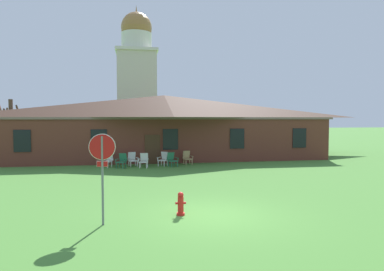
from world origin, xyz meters
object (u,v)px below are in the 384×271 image
at_px(lawn_chair_left_end, 133,159).
at_px(lawn_chair_under_eave, 187,157).
at_px(lawn_chair_middle, 144,160).
at_px(fire_hydrant, 181,204).
at_px(lawn_chair_right_end, 164,159).
at_px(lawn_chair_by_porch, 108,160).
at_px(stop_sign, 102,160).
at_px(lawn_chair_far_side, 172,159).
at_px(lawn_chair_near_door, 122,160).

bearing_deg(lawn_chair_left_end, lawn_chair_under_eave, 5.10).
bearing_deg(lawn_chair_middle, fire_hydrant, -85.49).
bearing_deg(lawn_chair_right_end, lawn_chair_left_end, 176.47).
bearing_deg(lawn_chair_middle, lawn_chair_left_end, 132.45).
relative_size(lawn_chair_by_porch, lawn_chair_left_end, 1.00).
relative_size(lawn_chair_by_porch, lawn_chair_middle, 1.00).
distance_m(stop_sign, lawn_chair_left_end, 12.94).
bearing_deg(stop_sign, lawn_chair_middle, 82.45).
bearing_deg(fire_hydrant, lawn_chair_under_eave, 80.01).
height_order(lawn_chair_by_porch, lawn_chair_far_side, same).
bearing_deg(fire_hydrant, lawn_chair_middle, 94.51).
distance_m(lawn_chair_near_door, lawn_chair_left_end, 0.96).
distance_m(lawn_chair_by_porch, lawn_chair_under_eave, 5.50).
relative_size(lawn_chair_middle, fire_hydrant, 1.21).
height_order(lawn_chair_far_side, lawn_chair_under_eave, same).
bearing_deg(lawn_chair_near_door, lawn_chair_under_eave, 12.48).
bearing_deg(fire_hydrant, lawn_chair_right_end, 87.74).
relative_size(stop_sign, lawn_chair_under_eave, 2.93).
distance_m(lawn_chair_near_door, lawn_chair_under_eave, 4.65).
distance_m(lawn_chair_right_end, fire_hydrant, 12.07).
height_order(lawn_chair_by_porch, lawn_chair_near_door, same).
bearing_deg(lawn_chair_left_end, lawn_chair_by_porch, -175.55).
xyz_separation_m(lawn_chair_middle, fire_hydrant, (0.90, -11.38, -0.12)).
bearing_deg(lawn_chair_far_side, lawn_chair_middle, -173.33).
bearing_deg(lawn_chair_under_eave, lawn_chair_by_porch, -175.09).
bearing_deg(lawn_chair_near_door, lawn_chair_middle, -5.96).
height_order(lawn_chair_near_door, lawn_chair_under_eave, same).
xyz_separation_m(stop_sign, lawn_chair_under_eave, (4.70, 13.17, -1.49)).
distance_m(lawn_chair_by_porch, lawn_chair_near_door, 1.08).
bearing_deg(lawn_chair_far_side, lawn_chair_by_porch, 173.84).
height_order(lawn_chair_by_porch, lawn_chair_left_end, same).
distance_m(lawn_chair_right_end, lawn_chair_far_side, 0.70).
xyz_separation_m(lawn_chair_far_side, fire_hydrant, (-1.01, -11.60, -0.12)).
distance_m(lawn_chair_far_side, lawn_chair_under_eave, 1.52).
bearing_deg(lawn_chair_middle, stop_sign, -97.55).
bearing_deg(stop_sign, lawn_chair_right_end, 76.85).
bearing_deg(lawn_chair_right_end, fire_hydrant, -92.26).
relative_size(stop_sign, lawn_chair_right_end, 2.93).
distance_m(stop_sign, lawn_chair_far_side, 12.81).
distance_m(lawn_chair_near_door, lawn_chair_middle, 1.44).
bearing_deg(lawn_chair_near_door, stop_sign, -90.73).
height_order(stop_sign, lawn_chair_by_porch, stop_sign).
height_order(stop_sign, lawn_chair_left_end, stop_sign).
bearing_deg(lawn_chair_right_end, lawn_chair_middle, -153.62).
distance_m(lawn_chair_left_end, lawn_chair_under_eave, 3.86).
bearing_deg(lawn_chair_right_end, lawn_chair_far_side, -40.78).
bearing_deg(lawn_chair_near_door, fire_hydrant, -78.55).
bearing_deg(fire_hydrant, lawn_chair_by_porch, 105.18).
height_order(lawn_chair_left_end, lawn_chair_far_side, same).
distance_m(lawn_chair_middle, lawn_chair_far_side, 1.92).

